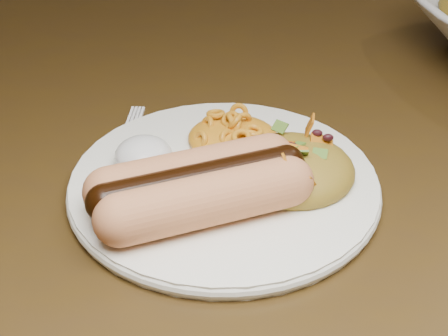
{
  "coord_description": "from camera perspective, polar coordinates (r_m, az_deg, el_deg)",
  "views": [
    {
      "loc": [
        -0.06,
        -0.56,
        1.08
      ],
      "look_at": [
        -0.09,
        -0.11,
        0.77
      ],
      "focal_mm": 55.0,
      "sensor_mm": 36.0,
      "label": 1
    }
  ],
  "objects": [
    {
      "name": "hotdog",
      "position": [
        0.51,
        -2.05,
        -1.49
      ],
      "size": [
        0.14,
        0.12,
        0.04
      ],
      "rotation": [
        0.0,
        0.0,
        0.43
      ],
      "color": "tan",
      "rests_on": "plate"
    },
    {
      "name": "taco_salad",
      "position": [
        0.55,
        5.72,
        0.78
      ],
      "size": [
        0.1,
        0.1,
        0.04
      ],
      "rotation": [
        0.0,
        0.0,
        0.4
      ],
      "color": "#C16420",
      "rests_on": "plate"
    },
    {
      "name": "fork",
      "position": [
        0.61,
        -8.48,
        1.19
      ],
      "size": [
        0.04,
        0.15,
        0.0
      ],
      "primitive_type": "cube",
      "rotation": [
        0.0,
        0.0,
        -0.1
      ],
      "color": "white",
      "rests_on": "table"
    },
    {
      "name": "table",
      "position": [
        0.71,
        8.28,
        -2.79
      ],
      "size": [
        1.6,
        0.9,
        0.75
      ],
      "color": "#36240B",
      "rests_on": "floor"
    },
    {
      "name": "sour_cream",
      "position": [
        0.57,
        -6.75,
        1.59
      ],
      "size": [
        0.05,
        0.05,
        0.03
      ],
      "primitive_type": "ellipsoid",
      "rotation": [
        0.0,
        0.0,
        0.05
      ],
      "color": "silver",
      "rests_on": "plate"
    },
    {
      "name": "plate",
      "position": [
        0.56,
        0.0,
        -1.4
      ],
      "size": [
        0.25,
        0.25,
        0.01
      ],
      "primitive_type": "cylinder",
      "rotation": [
        0.0,
        0.0,
        -0.0
      ],
      "color": "white",
      "rests_on": "table"
    },
    {
      "name": "mac_and_cheese",
      "position": [
        0.59,
        0.77,
        3.43
      ],
      "size": [
        0.09,
        0.09,
        0.03
      ],
      "primitive_type": "ellipsoid",
      "rotation": [
        0.0,
        0.0,
        0.23
      ],
      "color": "gold",
      "rests_on": "plate"
    }
  ]
}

